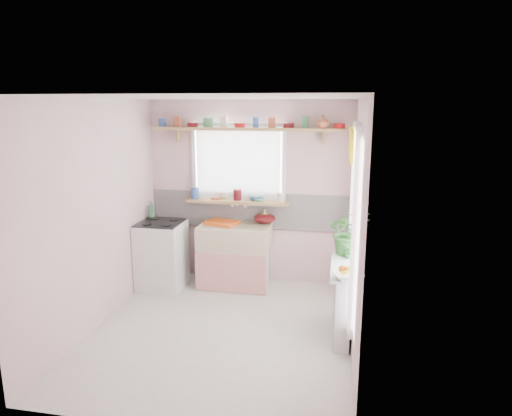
# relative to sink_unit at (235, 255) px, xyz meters

# --- Properties ---
(room) EXTENTS (3.20, 3.20, 3.20)m
(room) POSITION_rel_sink_unit_xyz_m (0.81, -0.43, 0.94)
(room) COLOR silver
(room) RESTS_ON ground
(sink_unit) EXTENTS (0.95, 0.65, 1.11)m
(sink_unit) POSITION_rel_sink_unit_xyz_m (0.00, 0.00, 0.00)
(sink_unit) COLOR white
(sink_unit) RESTS_ON ground
(cooker) EXTENTS (0.58, 0.58, 0.93)m
(cooker) POSITION_rel_sink_unit_xyz_m (-0.95, -0.24, 0.03)
(cooker) COLOR white
(cooker) RESTS_ON ground
(radiator_ledge) EXTENTS (0.22, 0.95, 0.78)m
(radiator_ledge) POSITION_rel_sink_unit_xyz_m (1.45, -1.09, -0.03)
(radiator_ledge) COLOR white
(radiator_ledge) RESTS_ON ground
(windowsill) EXTENTS (1.40, 0.22, 0.04)m
(windowsill) POSITION_rel_sink_unit_xyz_m (-0.00, 0.19, 0.71)
(windowsill) COLOR tan
(windowsill) RESTS_ON room
(pine_shelf) EXTENTS (2.52, 0.24, 0.04)m
(pine_shelf) POSITION_rel_sink_unit_xyz_m (0.15, 0.18, 1.69)
(pine_shelf) COLOR tan
(pine_shelf) RESTS_ON room
(shelf_crockery) EXTENTS (2.47, 0.11, 0.12)m
(shelf_crockery) POSITION_rel_sink_unit_xyz_m (0.11, 0.18, 1.76)
(shelf_crockery) COLOR #3359A5
(shelf_crockery) RESTS_ON pine_shelf
(sill_crockery) EXTENTS (1.35, 0.11, 0.12)m
(sill_crockery) POSITION_rel_sink_unit_xyz_m (-0.00, 0.19, 0.78)
(sill_crockery) COLOR #3359A5
(sill_crockery) RESTS_ON windowsill
(dish_tray) EXTENTS (0.48, 0.41, 0.04)m
(dish_tray) POSITION_rel_sink_unit_xyz_m (-0.19, 0.05, 0.44)
(dish_tray) COLOR #F45C15
(dish_tray) RESTS_ON sink_unit
(colander) EXTENTS (0.33, 0.33, 0.13)m
(colander) POSITION_rel_sink_unit_xyz_m (0.38, 0.21, 0.49)
(colander) COLOR #580F13
(colander) RESTS_ON sink_unit
(jade_plant) EXTENTS (0.56, 0.52, 0.51)m
(jade_plant) POSITION_rel_sink_unit_xyz_m (1.48, -0.69, 0.60)
(jade_plant) COLOR #2F6628
(jade_plant) RESTS_ON radiator_ledge
(fruit_bowl) EXTENTS (0.38, 0.38, 0.07)m
(fruit_bowl) POSITION_rel_sink_unit_xyz_m (1.48, -1.49, 0.38)
(fruit_bowl) COLOR white
(fruit_bowl) RESTS_ON radiator_ledge
(herb_pot) EXTENTS (0.12, 0.09, 0.19)m
(herb_pot) POSITION_rel_sink_unit_xyz_m (1.48, -0.87, 0.44)
(herb_pot) COLOR #29672D
(herb_pot) RESTS_ON radiator_ledge
(soap_bottle_sink) EXTENTS (0.09, 0.10, 0.20)m
(soap_bottle_sink) POSITION_rel_sink_unit_xyz_m (0.37, 0.21, 0.52)
(soap_bottle_sink) COLOR #C7D75F
(soap_bottle_sink) RESTS_ON sink_unit
(sill_cup) EXTENTS (0.15, 0.15, 0.09)m
(sill_cup) POSITION_rel_sink_unit_xyz_m (-0.21, 0.25, 0.77)
(sill_cup) COLOR white
(sill_cup) RESTS_ON windowsill
(sill_bowl) EXTENTS (0.24, 0.24, 0.06)m
(sill_bowl) POSITION_rel_sink_unit_xyz_m (0.25, 0.25, 0.76)
(sill_bowl) COLOR #3772B3
(sill_bowl) RESTS_ON windowsill
(shelf_vase) EXTENTS (0.18, 0.18, 0.17)m
(shelf_vase) POSITION_rel_sink_unit_xyz_m (1.13, 0.12, 1.79)
(shelf_vase) COLOR #B75E38
(shelf_vase) RESTS_ON pine_shelf
(cooker_bottle) EXTENTS (0.10, 0.10, 0.23)m
(cooker_bottle) POSITION_rel_sink_unit_xyz_m (-1.17, -0.02, 0.60)
(cooker_bottle) COLOR #38704D
(cooker_bottle) RESTS_ON cooker
(fruit) EXTENTS (0.20, 0.14, 0.10)m
(fruit) POSITION_rel_sink_unit_xyz_m (1.49, -1.49, 0.44)
(fruit) COLOR orange
(fruit) RESTS_ON fruit_bowl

